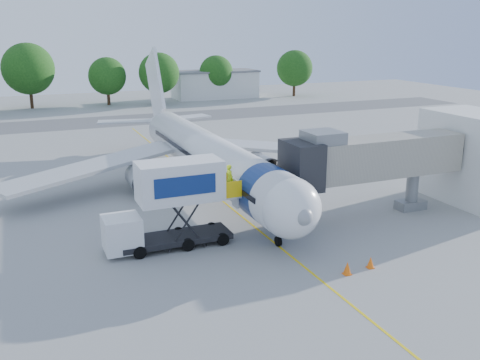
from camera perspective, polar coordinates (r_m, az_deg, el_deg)
name	(u,v)px	position (r m, az deg, el deg)	size (l,w,h in m)	color
ground	(224,202)	(42.30, -1.70, -2.40)	(160.00, 160.00, 0.00)	#9C9C99
guidance_line	(224,202)	(42.30, -1.70, -2.39)	(0.15, 70.00, 0.01)	yellow
taxiway_strip	(123,120)	(81.88, -12.41, 6.22)	(120.00, 10.00, 0.01)	#59595B
aircraft	(206,155)	(45.23, -3.61, 2.67)	(34.17, 37.73, 11.35)	white
jet_bridge	(364,159)	(38.86, 13.13, 2.18)	(13.90, 3.20, 6.60)	#A19C8A
terminal_stub	(475,157)	(45.89, 23.81, 2.23)	(5.00, 8.00, 7.00)	silver
catering_hiloader	(170,205)	(33.27, -7.47, -2.68)	(8.50, 2.44, 5.50)	black
ground_tug	(350,287)	(28.13, 11.70, -11.14)	(3.51, 2.65, 1.26)	silver
safety_cone_a	(371,263)	(31.90, 13.75, -8.55)	(0.43, 0.43, 0.69)	#FF630D
safety_cone_b	(347,268)	(30.82, 11.37, -9.22)	(0.48, 0.48, 0.76)	#FF630D
outbuilding_right	(215,84)	(106.47, -2.69, 10.19)	(16.40, 7.40, 5.30)	silver
tree_c	(28,69)	(98.18, -21.66, 10.97)	(8.60, 8.60, 10.97)	#382314
tree_d	(107,76)	(98.69, -13.99, 10.70)	(6.57, 6.57, 8.38)	#382314
tree_e	(159,73)	(97.85, -8.63, 11.22)	(7.17, 7.17, 9.14)	#382314
tree_f	(216,72)	(104.94, -2.56, 11.39)	(6.47, 6.47, 8.25)	#382314
tree_g	(295,68)	(109.23, 5.84, 11.77)	(7.12, 7.12, 9.08)	#382314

